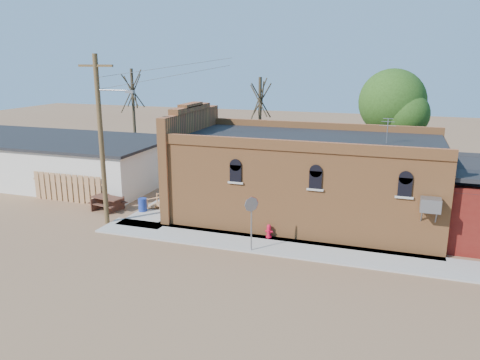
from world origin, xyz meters
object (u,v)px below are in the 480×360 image
(brick_bar, at_px, (301,178))
(trash_barrel, at_px, (143,205))
(utility_pole, at_px, (102,137))
(fire_hydrant, at_px, (269,231))
(stop_sign, at_px, (251,209))
(picnic_table, at_px, (108,201))

(brick_bar, relative_size, trash_barrel, 21.25)
(utility_pole, bearing_deg, brick_bar, 23.69)
(utility_pole, xyz_separation_m, fire_hydrant, (8.95, 0.60, -4.35))
(utility_pole, relative_size, stop_sign, 3.47)
(fire_hydrant, relative_size, stop_sign, 0.26)
(stop_sign, bearing_deg, fire_hydrant, 54.45)
(fire_hydrant, xyz_separation_m, trash_barrel, (-8.11, 1.68, 0.05))
(brick_bar, xyz_separation_m, utility_pole, (-9.79, -4.29, 2.43))
(stop_sign, relative_size, trash_barrel, 3.36)
(brick_bar, relative_size, utility_pole, 1.82)
(fire_hydrant, bearing_deg, brick_bar, 60.09)
(utility_pole, bearing_deg, picnic_table, 124.13)
(fire_hydrant, height_order, picnic_table, picnic_table)
(utility_pole, xyz_separation_m, stop_sign, (8.60, -1.20, -2.70))
(fire_hydrant, xyz_separation_m, picnic_table, (-10.31, 1.40, 0.11))
(fire_hydrant, height_order, stop_sign, stop_sign)
(brick_bar, xyz_separation_m, stop_sign, (-1.19, -5.49, -0.27))
(trash_barrel, xyz_separation_m, picnic_table, (-2.20, -0.27, 0.06))
(stop_sign, distance_m, trash_barrel, 8.64)
(fire_hydrant, relative_size, picnic_table, 0.31)
(picnic_table, bearing_deg, stop_sign, -6.15)
(brick_bar, height_order, picnic_table, brick_bar)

